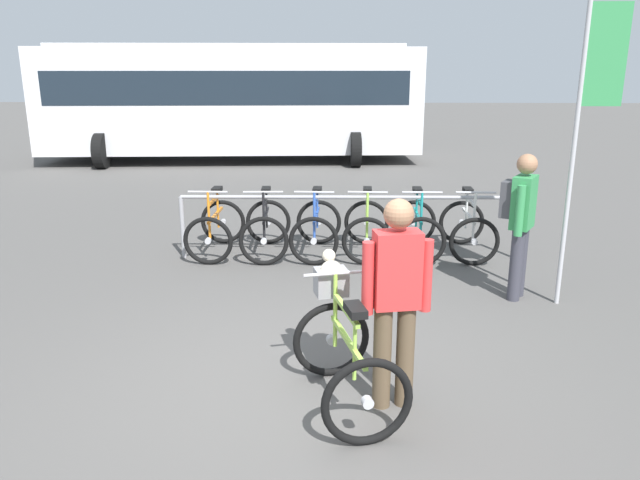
# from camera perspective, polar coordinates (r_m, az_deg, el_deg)

# --- Properties ---
(ground_plane) EXTENTS (80.00, 80.00, 0.00)m
(ground_plane) POSITION_cam_1_polar(r_m,az_deg,el_deg) (5.23, -3.05, -13.26)
(ground_plane) COLOR #514F4C
(bike_rack_rail) EXTENTS (4.61, 0.14, 0.88)m
(bike_rack_rail) POSITION_cam_1_polar(r_m,az_deg,el_deg) (8.27, 2.79, 2.98)
(bike_rack_rail) COLOR #99999E
(bike_rack_rail) RESTS_ON ground
(racked_bike_orange) EXTENTS (0.67, 1.12, 0.97)m
(racked_bike_orange) POSITION_cam_1_polar(r_m,az_deg,el_deg) (8.65, -9.65, 1.09)
(racked_bike_orange) COLOR black
(racked_bike_orange) RESTS_ON ground
(racked_bike_black) EXTENTS (0.72, 1.13, 0.97)m
(racked_bike_black) POSITION_cam_1_polar(r_m,az_deg,el_deg) (8.56, -5.03, 1.08)
(racked_bike_black) COLOR black
(racked_bike_black) RESTS_ON ground
(racked_bike_blue) EXTENTS (0.70, 1.11, 0.97)m
(racked_bike_blue) POSITION_cam_1_polar(r_m,az_deg,el_deg) (8.52, -0.34, 1.08)
(racked_bike_blue) COLOR black
(racked_bike_blue) RESTS_ON ground
(racked_bike_lime) EXTENTS (0.71, 1.13, 0.97)m
(racked_bike_lime) POSITION_cam_1_polar(r_m,az_deg,el_deg) (8.53, 4.36, 1.06)
(racked_bike_lime) COLOR black
(racked_bike_lime) RESTS_ON ground
(racked_bike_teal) EXTENTS (0.68, 1.13, 0.98)m
(racked_bike_teal) POSITION_cam_1_polar(r_m,az_deg,el_deg) (8.61, 9.02, 1.03)
(racked_bike_teal) COLOR black
(racked_bike_teal) RESTS_ON ground
(racked_bike_white) EXTENTS (0.69, 1.13, 0.98)m
(racked_bike_white) POSITION_cam_1_polar(r_m,az_deg,el_deg) (8.74, 13.57, 1.00)
(racked_bike_white) COLOR black
(racked_bike_white) RESTS_ON ground
(featured_bicycle) EXTENTS (0.91, 1.25, 1.09)m
(featured_bicycle) POSITION_cam_1_polar(r_m,az_deg,el_deg) (4.82, 2.20, -9.47)
(featured_bicycle) COLOR black
(featured_bicycle) RESTS_ON ground
(person_with_featured_bike) EXTENTS (0.52, 0.26, 1.64)m
(person_with_featured_bike) POSITION_cam_1_polar(r_m,az_deg,el_deg) (4.59, 7.06, -5.15)
(person_with_featured_bike) COLOR brown
(person_with_featured_bike) RESTS_ON ground
(pedestrian_with_backpack) EXTENTS (0.44, 0.47, 1.64)m
(pedestrian_with_backpack) POSITION_cam_1_polar(r_m,az_deg,el_deg) (7.11, 18.12, 2.02)
(pedestrian_with_backpack) COLOR #383842
(pedestrian_with_backpack) RESTS_ON ground
(bus_distant) EXTENTS (10.15, 3.85, 3.08)m
(bus_distant) POSITION_cam_1_polar(r_m,az_deg,el_deg) (17.19, -8.17, 13.07)
(bus_distant) COLOR silver
(bus_distant) RESTS_ON ground
(banner_flag) EXTENTS (0.45, 0.05, 3.20)m
(banner_flag) POSITION_cam_1_polar(r_m,az_deg,el_deg) (6.96, 24.00, 11.96)
(banner_flag) COLOR #B2B2B7
(banner_flag) RESTS_ON ground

